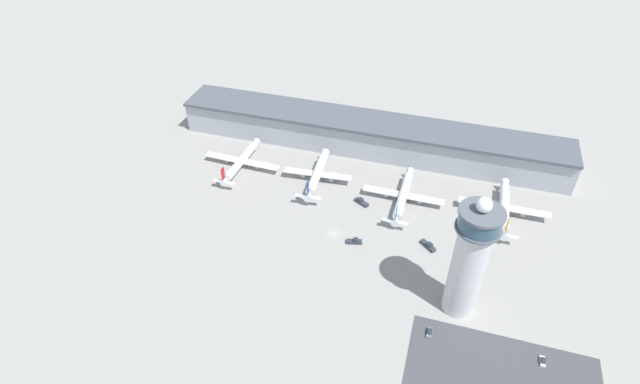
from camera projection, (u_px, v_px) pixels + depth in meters
ground_plane at (334, 234)px, 220.82m from camera, size 1000.00×1000.00×0.00m
terminal_building at (369, 135)px, 267.39m from camera, size 206.27×25.00×18.16m
control_tower at (470, 259)px, 173.27m from camera, size 15.37×15.37×53.22m
airplane_gate_alpha at (241, 161)px, 257.39m from camera, size 40.91×40.17×12.42m
airplane_gate_bravo at (317, 174)px, 247.50m from camera, size 34.59×40.14×14.28m
airplane_gate_charlie at (403, 195)px, 235.53m from camera, size 38.67×41.68×12.80m
airplane_gate_delta at (504, 208)px, 227.84m from camera, size 40.91×40.99×13.56m
service_truck_catering at (361, 202)px, 236.49m from camera, size 7.82×5.65×2.64m
service_truck_fuel at (354, 241)px, 215.73m from camera, size 7.05×3.78×2.53m
service_truck_baggage at (428, 246)px, 213.59m from camera, size 7.44×6.73×2.78m
car_maroon_suv at (543, 361)px, 170.54m from camera, size 1.90×4.20×1.44m
car_blue_compact at (429, 332)px, 179.65m from camera, size 2.01×4.44×1.42m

